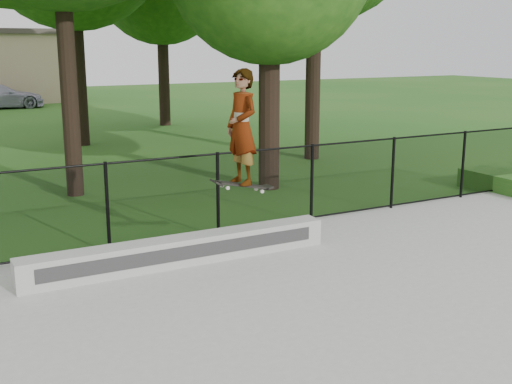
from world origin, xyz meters
TOP-DOWN VIEW (x-y plane):
  - concrete_slab at (0.00, 0.00)m, footprint 14.00×12.00m
  - grind_ledge at (-1.20, 4.70)m, footprint 4.96×0.40m
  - skater_airborne at (-0.24, 4.48)m, footprint 0.83×0.69m
  - chainlink_fence at (0.00, 5.90)m, footprint 16.06×0.06m

SIDE VIEW (x-z plane):
  - concrete_slab at x=0.00m, z-range 0.00..0.06m
  - grind_ledge at x=-1.20m, z-range 0.06..0.49m
  - chainlink_fence at x=0.00m, z-range 0.06..1.56m
  - skater_airborne at x=-0.24m, z-range 1.17..3.12m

